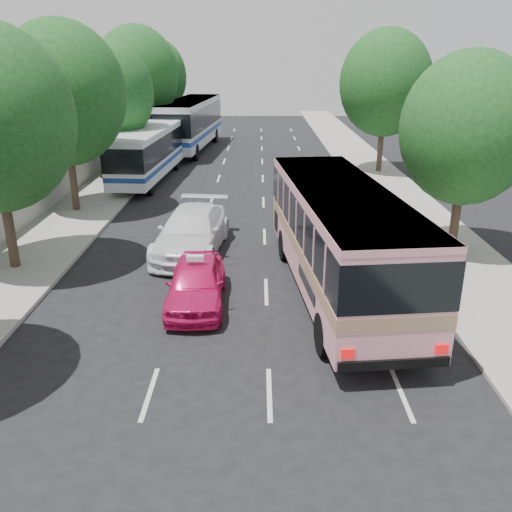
{
  "coord_description": "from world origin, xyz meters",
  "views": [
    {
      "loc": [
        0.73,
        -13.07,
        7.72
      ],
      "look_at": [
        0.65,
        3.24,
        1.6
      ],
      "focal_mm": 38.0,
      "sensor_mm": 36.0,
      "label": 1
    }
  ],
  "objects_px": {
    "pink_taxi": "(196,283)",
    "tour_coach_rear": "(190,120)",
    "white_pickup": "(192,231)",
    "pink_bus": "(340,230)",
    "tour_coach_front": "(148,150)"
  },
  "relations": [
    {
      "from": "pink_bus",
      "to": "tour_coach_rear",
      "type": "relative_size",
      "value": 0.84
    },
    {
      "from": "pink_bus",
      "to": "pink_taxi",
      "type": "relative_size",
      "value": 2.62
    },
    {
      "from": "pink_taxi",
      "to": "tour_coach_front",
      "type": "bearing_deg",
      "value": 103.71
    },
    {
      "from": "pink_taxi",
      "to": "tour_coach_rear",
      "type": "distance_m",
      "value": 30.51
    },
    {
      "from": "pink_bus",
      "to": "tour_coach_front",
      "type": "relative_size",
      "value": 1.06
    },
    {
      "from": "white_pickup",
      "to": "tour_coach_rear",
      "type": "bearing_deg",
      "value": 102.27
    },
    {
      "from": "tour_coach_front",
      "to": "tour_coach_rear",
      "type": "relative_size",
      "value": 0.79
    },
    {
      "from": "white_pickup",
      "to": "tour_coach_front",
      "type": "distance_m",
      "value": 14.14
    },
    {
      "from": "tour_coach_front",
      "to": "pink_taxi",
      "type": "bearing_deg",
      "value": -71.17
    },
    {
      "from": "pink_bus",
      "to": "white_pickup",
      "type": "height_order",
      "value": "pink_bus"
    },
    {
      "from": "tour_coach_front",
      "to": "tour_coach_rear",
      "type": "distance_m",
      "value": 11.89
    },
    {
      "from": "tour_coach_rear",
      "to": "pink_bus",
      "type": "bearing_deg",
      "value": -69.0
    },
    {
      "from": "white_pickup",
      "to": "tour_coach_rear",
      "type": "height_order",
      "value": "tour_coach_rear"
    },
    {
      "from": "pink_taxi",
      "to": "white_pickup",
      "type": "relative_size",
      "value": 0.73
    },
    {
      "from": "pink_bus",
      "to": "tour_coach_front",
      "type": "height_order",
      "value": "pink_bus"
    }
  ]
}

